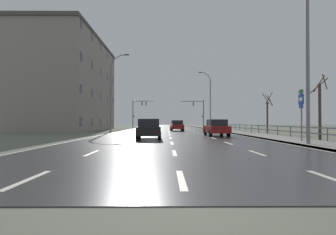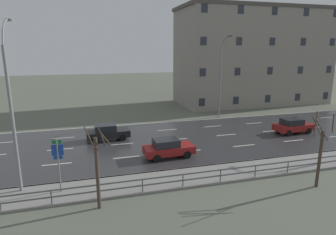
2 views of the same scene
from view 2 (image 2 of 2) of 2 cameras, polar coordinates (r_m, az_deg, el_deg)
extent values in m
cube|color=beige|center=(31.70, -29.77, -4.32)|extent=(0.16, 2.20, 0.01)
cube|color=beige|center=(30.78, -19.99, -3.81)|extent=(0.16, 2.20, 0.01)
cube|color=beige|center=(30.80, -9.93, -3.17)|extent=(0.16, 2.20, 0.01)
cube|color=beige|center=(31.75, -0.19, -2.46)|extent=(0.16, 2.20, 0.01)
cube|color=beige|center=(33.56, 8.73, -1.74)|extent=(0.16, 2.20, 0.01)
cube|color=beige|center=(36.08, 16.57, -1.08)|extent=(0.16, 2.20, 0.01)
cube|color=beige|center=(39.20, 23.27, -0.50)|extent=(0.16, 2.20, 0.01)
cube|color=beige|center=(42.77, 28.92, 0.00)|extent=(0.16, 2.20, 0.01)
cube|color=beige|center=(27.46, -20.46, -5.91)|extent=(0.16, 2.20, 0.01)
cube|color=beige|center=(27.48, -9.15, -5.19)|extent=(0.16, 2.20, 0.01)
cube|color=beige|center=(28.54, 1.70, -4.31)|extent=(0.16, 2.20, 0.01)
cube|color=beige|center=(30.53, 11.43, -3.39)|extent=(0.16, 2.20, 0.01)
cube|color=beige|center=(33.29, 19.75, -2.52)|extent=(0.16, 2.20, 0.01)
cube|color=beige|center=(36.64, 26.66, -1.75)|extent=(0.16, 2.20, 0.01)
cube|color=beige|center=(24.18, -21.07, -8.58)|extent=(0.16, 2.20, 0.01)
cube|color=beige|center=(24.21, -8.15, -7.76)|extent=(0.16, 2.20, 0.01)
cube|color=beige|center=(25.40, 4.09, -6.61)|extent=(0.16, 2.20, 0.01)
cube|color=beige|center=(27.63, 14.73, -5.37)|extent=(0.16, 2.20, 0.01)
cube|color=beige|center=(30.65, 23.51, -4.20)|extent=(0.16, 2.20, 0.01)
cube|color=#515459|center=(21.54, 19.87, -8.54)|extent=(0.06, 39.22, 0.08)
cube|color=#515459|center=(21.69, 19.79, -9.52)|extent=(0.06, 39.22, 0.08)
cylinder|color=#515459|center=(18.71, -30.22, -14.59)|extent=(0.07, 0.07, 1.00)
cylinder|color=#515459|center=(18.19, -21.99, -14.47)|extent=(0.07, 0.07, 1.00)
cylinder|color=#515459|center=(18.05, -13.47, -14.05)|extent=(0.07, 0.07, 1.00)
cylinder|color=#515459|center=(18.28, -5.04, -13.33)|extent=(0.07, 0.07, 1.00)
cylinder|color=#515459|center=(18.87, 2.96, -12.39)|extent=(0.07, 0.07, 1.00)
cylinder|color=#515459|center=(19.80, 10.29, -11.32)|extent=(0.07, 0.07, 1.00)
cylinder|color=#515459|center=(21.01, 16.82, -10.20)|extent=(0.07, 0.07, 1.00)
cylinder|color=#515459|center=(22.46, 22.54, -9.11)|extent=(0.07, 0.07, 1.00)
cylinder|color=#515459|center=(24.11, 27.48, -8.08)|extent=(0.07, 0.07, 1.00)
cylinder|color=slate|center=(19.29, -28.25, -0.95)|extent=(0.20, 0.20, 8.91)
cylinder|color=slate|center=(19.02, -29.79, 13.60)|extent=(0.50, 0.11, 0.90)
cylinder|color=slate|center=(19.63, -29.63, 15.61)|extent=(0.83, 0.11, 0.63)
cylinder|color=slate|center=(20.48, -29.18, 16.49)|extent=(0.95, 0.11, 0.27)
cube|color=#333335|center=(20.93, -28.91, 16.50)|extent=(0.56, 0.24, 0.12)
cylinder|color=slate|center=(37.55, 10.21, 6.48)|extent=(0.20, 0.20, 8.63)
cylinder|color=slate|center=(37.11, 10.65, 13.72)|extent=(0.49, 0.11, 0.89)
cylinder|color=slate|center=(36.61, 11.12, 14.79)|extent=(0.83, 0.11, 0.63)
cylinder|color=slate|center=(35.87, 11.77, 15.36)|extent=(0.94, 0.11, 0.27)
cube|color=#333335|center=(35.46, 12.12, 15.42)|extent=(0.56, 0.24, 0.12)
cylinder|color=slate|center=(18.96, -20.69, -9.11)|extent=(0.09, 0.09, 3.46)
cube|color=#146633|center=(18.45, -21.09, -4.55)|extent=(0.03, 0.56, 0.24)
cube|color=#143899|center=(18.61, -20.96, -6.01)|extent=(0.03, 0.68, 0.68)
cube|color=white|center=(18.62, -20.96, -5.99)|extent=(0.01, 0.44, 0.22)
cube|color=#143899|center=(18.76, -20.84, -7.37)|extent=(0.03, 0.52, 0.22)
cube|color=black|center=(28.82, -11.71, -3.11)|extent=(1.92, 4.16, 0.64)
cube|color=black|center=(28.63, -12.27, -1.96)|extent=(1.64, 2.06, 0.60)
cube|color=slate|center=(28.73, -10.38, -1.86)|extent=(1.41, 0.13, 0.51)
cylinder|color=black|center=(28.29, -8.93, -3.98)|extent=(0.25, 0.67, 0.66)
cylinder|color=black|center=(29.83, -9.43, -3.09)|extent=(0.25, 0.67, 0.66)
cylinder|color=black|center=(28.04, -14.08, -4.39)|extent=(0.25, 0.67, 0.66)
cylinder|color=black|center=(29.59, -14.31, -3.46)|extent=(0.25, 0.67, 0.66)
cube|color=red|center=(29.33, -15.80, -3.06)|extent=(0.16, 0.05, 0.14)
cube|color=red|center=(28.06, -15.68, -3.79)|extent=(0.16, 0.05, 0.14)
cube|color=maroon|center=(33.26, 23.47, -1.74)|extent=(1.95, 4.18, 0.64)
cube|color=black|center=(32.95, 23.24, -0.74)|extent=(1.65, 2.07, 0.60)
cube|color=slate|center=(33.59, 24.45, -0.64)|extent=(1.41, 0.15, 0.51)
cylinder|color=black|center=(33.63, 25.94, -2.40)|extent=(0.25, 0.67, 0.66)
cylinder|color=black|center=(34.76, 24.10, -1.73)|extent=(0.25, 0.67, 0.66)
cylinder|color=black|center=(31.94, 22.66, -2.86)|extent=(0.25, 0.67, 0.66)
cylinder|color=black|center=(33.12, 20.85, -2.14)|extent=(0.25, 0.67, 0.66)
cube|color=red|center=(32.46, 20.02, -1.79)|extent=(0.16, 0.05, 0.14)
cube|color=red|center=(31.48, 21.49, -2.38)|extent=(0.16, 0.05, 0.14)
cube|color=maroon|center=(23.85, 0.19, -6.33)|extent=(1.95, 4.18, 0.64)
cube|color=black|center=(23.58, -0.39, -4.98)|extent=(1.65, 2.07, 0.60)
cube|color=slate|center=(23.88, 1.78, -4.80)|extent=(1.41, 0.15, 0.51)
cylinder|color=black|center=(23.67, 3.76, -7.35)|extent=(0.25, 0.67, 0.66)
cylinder|color=black|center=(25.08, 2.36, -6.11)|extent=(0.25, 0.67, 0.66)
cylinder|color=black|center=(22.89, -2.21, -8.07)|extent=(0.25, 0.67, 0.66)
cylinder|color=black|center=(24.34, -3.28, -6.74)|extent=(0.25, 0.67, 0.66)
cube|color=red|center=(23.92, -4.96, -6.32)|extent=(0.16, 0.05, 0.14)
cube|color=red|center=(22.72, -4.17, -7.40)|extent=(0.16, 0.05, 0.14)
cube|color=gray|center=(49.55, 16.24, 11.19)|extent=(10.02, 23.61, 14.45)
cube|color=#4C4742|center=(49.89, 16.84, 19.78)|extent=(10.22, 24.08, 0.50)
cube|color=#282D38|center=(40.84, 6.70, 3.02)|extent=(0.04, 0.90, 1.10)
cube|color=#282D38|center=(43.13, 13.24, 3.30)|extent=(0.04, 0.90, 1.10)
cube|color=#282D38|center=(45.91, 19.06, 3.52)|extent=(0.04, 0.90, 1.10)
cube|color=#282D38|center=(49.11, 24.17, 3.68)|extent=(0.04, 0.90, 1.10)
cube|color=#282D38|center=(52.66, 28.62, 3.80)|extent=(0.04, 0.90, 1.10)
cube|color=#282D38|center=(40.31, 6.86, 8.83)|extent=(0.04, 0.90, 1.10)
cube|color=#282D38|center=(42.62, 13.54, 8.80)|extent=(0.04, 0.90, 1.10)
cube|color=#282D38|center=(45.44, 19.46, 8.68)|extent=(0.04, 0.90, 1.10)
cube|color=#282D38|center=(48.67, 24.64, 8.50)|extent=(0.04, 0.90, 1.10)
cube|color=#282D38|center=(52.24, 29.13, 8.29)|extent=(0.04, 0.90, 1.10)
cube|color=#282D38|center=(40.20, 7.03, 14.74)|extent=(0.04, 0.90, 1.10)
cube|color=#282D38|center=(42.51, 13.85, 14.38)|extent=(0.04, 0.90, 1.10)
cube|color=#282D38|center=(45.34, 19.88, 13.91)|extent=(0.04, 0.90, 1.10)
cube|color=#282D38|center=(48.58, 25.12, 13.37)|extent=(0.04, 0.90, 1.10)
cube|color=#282D38|center=(52.15, 29.66, 12.81)|extent=(0.04, 0.90, 1.10)
cube|color=#282D38|center=(40.51, 7.21, 20.62)|extent=(0.04, 0.90, 1.10)
cube|color=#282D38|center=(42.81, 14.18, 19.94)|extent=(0.04, 0.90, 1.10)
cube|color=#282D38|center=(45.62, 20.31, 19.11)|extent=(0.04, 0.90, 1.10)
cube|color=#282D38|center=(48.84, 25.63, 18.22)|extent=(0.04, 0.90, 1.10)
cube|color=#282D38|center=(52.40, 30.21, 17.33)|extent=(0.04, 0.90, 1.10)
cylinder|color=#423328|center=(16.51, -13.73, -10.74)|extent=(0.20, 0.20, 4.13)
cylinder|color=#423328|center=(15.64, -12.88, -3.81)|extent=(0.74, 0.39, 1.25)
cylinder|color=#423328|center=(15.56, -15.25, -3.84)|extent=(0.65, 0.50, 1.09)
cylinder|color=#423328|center=(15.59, -12.12, -4.27)|extent=(1.10, 0.63, 1.13)
cylinder|color=#423328|center=(20.85, 27.70, -7.31)|extent=(0.20, 0.20, 3.76)
cylinder|color=#423328|center=(20.19, 29.75, -1.01)|extent=(0.68, 0.75, 1.42)
cylinder|color=#423328|center=(19.89, 28.03, -2.12)|extent=(0.74, 0.51, 1.28)
cylinder|color=#423328|center=(20.20, 27.08, -1.12)|extent=(0.73, 0.71, 1.45)
cylinder|color=#423328|center=(19.92, 27.42, -1.86)|extent=(1.00, 0.14, 1.28)
camera|label=1|loc=(33.68, -51.16, -4.34)|focal=29.65mm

